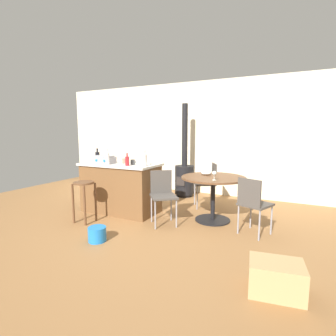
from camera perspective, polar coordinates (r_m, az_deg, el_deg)
ground_plane at (r=4.36m, az=-4.87°, el=-12.29°), size 8.80×8.80×0.00m
back_wall at (r=6.46m, az=7.21°, el=6.51°), size 8.00×0.10×2.70m
kitchen_island at (r=5.00m, az=-10.29°, el=-4.21°), size 1.45×0.76×0.92m
wooden_stool at (r=4.57m, az=-17.90°, el=-5.18°), size 0.34×0.34×0.69m
dining_table at (r=4.46m, az=9.88°, el=-4.14°), size 1.08×1.08×0.76m
folding_chair_near at (r=3.98m, az=18.12°, el=-7.06°), size 0.52×0.52×0.85m
folding_chair_far at (r=5.26m, az=8.78°, el=-2.85°), size 0.54×0.54×0.88m
folding_chair_left at (r=4.28m, az=-1.18°, el=-5.43°), size 0.56×0.56×0.87m
wood_stove at (r=6.08m, az=3.61°, el=-1.34°), size 0.44×0.45×2.14m
toolbox at (r=4.99m, az=-13.69°, el=1.79°), size 0.37×0.25×0.15m
bottle_0 at (r=4.56m, az=-8.92°, el=1.57°), size 0.07×0.07×0.22m
bottle_1 at (r=5.24m, az=-15.18°, el=2.41°), size 0.08×0.08×0.26m
bottle_2 at (r=4.76m, az=-13.06°, el=2.02°), size 0.06×0.06×0.28m
bottle_3 at (r=4.50m, az=-5.16°, el=1.80°), size 0.08×0.08×0.27m
cup_0 at (r=4.67m, az=-7.72°, el=1.29°), size 0.11×0.08×0.10m
cup_1 at (r=4.80m, az=-4.25°, el=1.49°), size 0.12×0.09×0.09m
cup_2 at (r=4.89m, az=-9.44°, el=1.54°), size 0.13×0.09×0.09m
cup_3 at (r=5.38m, az=-14.22°, el=2.00°), size 0.12×0.09×0.10m
wine_glass at (r=4.11m, az=10.09°, el=-1.18°), size 0.07×0.07×0.14m
serving_bowl at (r=4.61m, az=8.38°, el=-1.05°), size 0.18×0.18×0.07m
cardboard_box at (r=2.83m, az=22.57°, el=-21.32°), size 0.54×0.42×0.31m
plastic_bucket at (r=3.85m, az=-15.25°, el=-13.79°), size 0.25×0.25×0.20m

